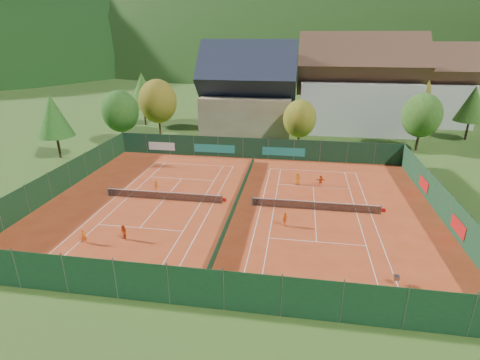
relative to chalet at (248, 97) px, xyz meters
name	(u,v)px	position (x,y,z in m)	size (l,w,h in m)	color
ground	(237,205)	(3.00, -30.00, -6.64)	(600.00, 600.00, 0.00)	#32551A
clay_pad	(237,205)	(3.00, -30.00, -6.62)	(40.00, 32.00, 0.01)	#B33C1A
court_markings_left	(164,200)	(-5.00, -30.00, -6.61)	(11.03, 23.83, 0.00)	white
court_markings_right	(315,210)	(11.00, -30.00, -6.61)	(11.03, 23.83, 0.00)	white
tennis_net_left	(165,195)	(-4.85, -30.00, -6.12)	(13.30, 0.10, 1.02)	#59595B
tennis_net_right	(317,205)	(11.15, -30.00, -6.12)	(13.30, 0.10, 1.02)	#59595B
court_divider	(237,200)	(3.00, -30.00, -6.12)	(0.03, 28.80, 1.00)	#12321C
fence_north	(252,148)	(2.54, -14.01, -5.16)	(40.00, 0.10, 3.00)	#13341F
fence_south	(196,288)	(3.00, -46.00, -5.12)	(40.00, 0.04, 3.00)	#163C20
fence_west	(60,180)	(-17.00, -30.00, -5.12)	(0.04, 32.00, 3.00)	#163D1E
fence_east	(443,204)	(23.00, -29.95, -5.14)	(0.09, 32.00, 3.00)	#13351E
chalet	(248,97)	(0.00, 0.00, 0.00)	(16.20, 12.00, 16.00)	tan
hotel_block_a	(357,90)	(19.00, 6.00, 0.76)	(21.60, 11.00, 17.25)	silver
hotel_block_b	(426,90)	(33.00, 14.00, -0.01)	(17.28, 10.00, 15.50)	silver
tree_west_front	(120,111)	(-19.00, -10.00, -1.23)	(5.72, 5.72, 8.69)	#49301A
tree_west_mid	(158,101)	(-15.00, -4.00, -0.56)	(6.44, 6.44, 9.78)	#482A19
tree_west_back	(143,90)	(-21.00, 4.00, 0.11)	(5.60, 5.60, 10.00)	#422717
tree_center	(300,119)	(9.00, -8.00, -1.91)	(5.01, 5.01, 7.60)	#4B301B
tree_east_front	(422,115)	(27.00, -6.00, -1.23)	(5.72, 5.72, 8.69)	#4C351B
tree_east_mid	(473,104)	(37.00, 2.00, -0.56)	(5.04, 5.04, 9.00)	#402816
tree_west_side	(53,116)	(-25.00, -18.00, -0.56)	(5.04, 5.04, 9.00)	#462E19
tree_east_back	(410,92)	(29.00, 10.00, 0.12)	(7.15, 7.15, 10.86)	#4B2D1A
mountain_backdrop	(331,120)	(31.54, 203.48, -46.26)	(820.00, 530.00, 242.00)	black
ball_hopper	(396,278)	(16.36, -41.45, -6.07)	(0.34, 0.34, 0.80)	slate
loose_ball_0	(128,227)	(-6.15, -36.51, -6.59)	(0.07, 0.07, 0.07)	#CCD833
loose_ball_1	(310,255)	(10.44, -38.68, -6.59)	(0.07, 0.07, 0.07)	#CCD833
player_left_near	(84,236)	(-8.55, -39.69, -5.95)	(0.49, 0.32, 1.34)	orange
player_left_mid	(123,233)	(-5.46, -38.68, -5.91)	(0.69, 0.54, 1.42)	#D54512
player_left_far	(156,186)	(-6.68, -27.75, -5.99)	(0.83, 0.47, 1.28)	#DC5513
player_right_near	(285,219)	(8.15, -33.93, -5.93)	(0.82, 0.34, 1.39)	orange
player_right_far_a	(297,179)	(9.13, -23.38, -5.85)	(0.75, 0.49, 1.54)	#D76313
player_right_far_b	(321,180)	(11.82, -23.17, -5.97)	(1.21, 0.39, 1.31)	#F65515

